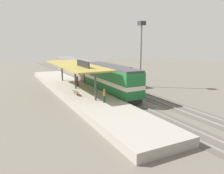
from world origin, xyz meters
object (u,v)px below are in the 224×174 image
at_px(locomotive, 110,80).
at_px(person_walking, 104,95).
at_px(freight_car, 110,73).
at_px(person_waiting, 77,80).
at_px(platform_bench, 76,92).
at_px(passenger_carriage_single, 74,68).
at_px(light_mast, 141,40).

relative_size(locomotive, person_walking, 8.44).
xyz_separation_m(freight_car, person_waiting, (-8.24, -3.98, -0.12)).
bearing_deg(locomotive, platform_bench, -169.80).
relative_size(passenger_carriage_single, freight_car, 1.67).
relative_size(platform_bench, light_mast, 0.15).
xyz_separation_m(light_mast, person_waiting, (-11.44, 1.86, -6.54)).
distance_m(platform_bench, passenger_carriage_single, 20.02).
relative_size(platform_bench, locomotive, 0.12).
bearing_deg(person_waiting, locomotive, -54.42).
bearing_deg(locomotive, passenger_carriage_single, 90.00).
height_order(platform_bench, locomotive, locomotive).
relative_size(platform_bench, freight_car, 0.14).
bearing_deg(locomotive, light_mast, 22.51).
height_order(locomotive, freight_car, locomotive).
height_order(passenger_carriage_single, freight_car, passenger_carriage_single).
height_order(locomotive, person_waiting, locomotive).
relative_size(light_mast, person_waiting, 6.84).
height_order(light_mast, person_waiting, light_mast).
distance_m(platform_bench, person_waiting, 6.63).
distance_m(platform_bench, locomotive, 6.19).
bearing_deg(platform_bench, passenger_carriage_single, 72.54).
bearing_deg(freight_car, platform_bench, -136.23).
xyz_separation_m(platform_bench, light_mast, (13.80, 4.31, 7.05)).
distance_m(passenger_carriage_single, person_waiting, 13.42).
distance_m(passenger_carriage_single, freight_car, 10.05).
bearing_deg(person_waiting, freight_car, 25.76).
bearing_deg(freight_car, locomotive, -116.88).
xyz_separation_m(locomotive, passenger_carriage_single, (0.00, 18.00, -0.10)).
relative_size(passenger_carriage_single, person_waiting, 11.70).
height_order(freight_car, light_mast, light_mast).
xyz_separation_m(locomotive, person_waiting, (-3.64, 5.10, -0.56)).
relative_size(passenger_carriage_single, light_mast, 1.71).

